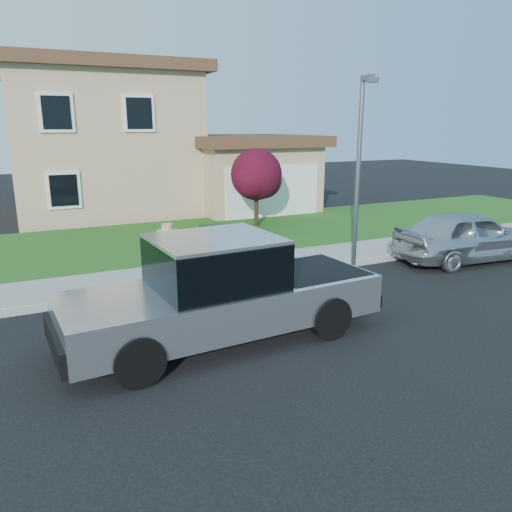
# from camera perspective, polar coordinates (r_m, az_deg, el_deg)

# --- Properties ---
(ground) EXTENTS (80.00, 80.00, 0.00)m
(ground) POSITION_cam_1_polar(r_m,az_deg,el_deg) (10.60, -1.83, -8.23)
(ground) COLOR black
(ground) RESTS_ON ground
(curb) EXTENTS (40.00, 0.20, 0.12)m
(curb) POSITION_cam_1_polar(r_m,az_deg,el_deg) (13.45, -2.95, -2.91)
(curb) COLOR gray
(curb) RESTS_ON ground
(sidewalk) EXTENTS (40.00, 2.00, 0.15)m
(sidewalk) POSITION_cam_1_polar(r_m,az_deg,el_deg) (14.42, -4.65, -1.65)
(sidewalk) COLOR gray
(sidewalk) RESTS_ON ground
(lawn) EXTENTS (40.00, 7.00, 0.10)m
(lawn) POSITION_cam_1_polar(r_m,az_deg,el_deg) (18.57, -9.68, 1.83)
(lawn) COLOR #214F16
(lawn) RESTS_ON ground
(house) EXTENTS (14.00, 11.30, 6.85)m
(house) POSITION_cam_1_polar(r_m,az_deg,el_deg) (25.87, -14.33, 12.16)
(house) COLOR tan
(house) RESTS_ON ground
(pickup_truck) EXTENTS (6.49, 2.60, 2.10)m
(pickup_truck) POSITION_cam_1_polar(r_m,az_deg,el_deg) (9.77, -3.91, -4.16)
(pickup_truck) COLOR black
(pickup_truck) RESTS_ON ground
(woman) EXTENTS (0.79, 0.65, 2.04)m
(woman) POSITION_cam_1_polar(r_m,az_deg,el_deg) (11.37, -9.88, -1.67)
(woman) COLOR tan
(woman) RESTS_ON ground
(sedan) EXTENTS (4.91, 2.38, 1.62)m
(sedan) POSITION_cam_1_polar(r_m,az_deg,el_deg) (16.79, 23.09, 2.12)
(sedan) COLOR #B9BDC1
(sedan) RESTS_ON ground
(ornamental_tree) EXTENTS (2.29, 2.07, 3.15)m
(ornamental_tree) POSITION_cam_1_polar(r_m,az_deg,el_deg) (20.32, 0.11, 9.03)
(ornamental_tree) COLOR black
(ornamental_tree) RESTS_ON lawn
(trash_bin) EXTENTS (0.67, 0.77, 1.08)m
(trash_bin) POSITION_cam_1_polar(r_m,az_deg,el_deg) (14.98, -4.83, 1.42)
(trash_bin) COLOR #0F3A18
(trash_bin) RESTS_ON sidewalk
(street_lamp) EXTENTS (0.32, 0.70, 5.36)m
(street_lamp) POSITION_cam_1_polar(r_m,az_deg,el_deg) (13.82, 11.73, 9.96)
(street_lamp) COLOR slate
(street_lamp) RESTS_ON ground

